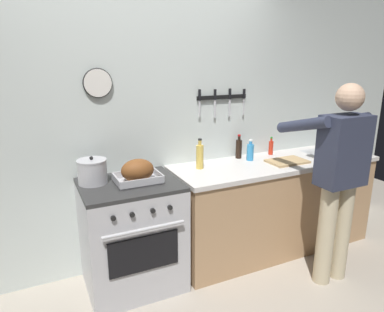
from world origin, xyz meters
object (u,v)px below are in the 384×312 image
(bottle_cooking_oil, at_px, (200,156))
(stock_pot, at_px, (92,171))
(bottle_hot_sauce, at_px, (271,147))
(stove, at_px, (132,235))
(person_cook, at_px, (339,173))
(cutting_board, at_px, (287,161))
(bottle_dish_soap, at_px, (250,152))
(roasting_pan, at_px, (138,172))
(bottle_soy_sauce, at_px, (239,148))

(bottle_cooking_oil, bearing_deg, stock_pot, 179.02)
(bottle_hot_sauce, bearing_deg, stove, -172.13)
(person_cook, height_order, stock_pot, person_cook)
(bottle_hot_sauce, bearing_deg, cutting_board, -96.81)
(person_cook, distance_m, bottle_dish_soap, 0.83)
(stove, bearing_deg, bottle_dish_soap, 5.95)
(roasting_pan, relative_size, cutting_board, 0.98)
(cutting_board, xyz_separation_m, bottle_dish_soap, (-0.27, 0.21, 0.07))
(bottle_dish_soap, height_order, bottle_cooking_oil, bottle_cooking_oil)
(bottle_hot_sauce, distance_m, bottle_soy_sauce, 0.37)
(bottle_dish_soap, distance_m, bottle_hot_sauce, 0.32)
(person_cook, distance_m, stock_pot, 1.94)
(bottle_cooking_oil, bearing_deg, cutting_board, -12.61)
(stock_pot, relative_size, bottle_hot_sauce, 1.26)
(bottle_hot_sauce, bearing_deg, stock_pot, -176.95)
(roasting_pan, bearing_deg, bottle_soy_sauce, 13.11)
(roasting_pan, xyz_separation_m, bottle_dish_soap, (1.15, 0.14, -0.00))
(stove, distance_m, roasting_pan, 0.54)
(stove, distance_m, person_cook, 1.74)
(person_cook, bearing_deg, roasting_pan, 65.57)
(stove, xyz_separation_m, stock_pot, (-0.26, 0.12, 0.54))
(bottle_hot_sauce, xyz_separation_m, bottle_cooking_oil, (-0.86, -0.11, 0.04))
(person_cook, xyz_separation_m, bottle_dish_soap, (-0.33, 0.76, 0.03))
(stock_pot, height_order, bottle_soy_sauce, bottle_soy_sauce)
(stock_pot, height_order, bottle_dish_soap, stock_pot)
(bottle_dish_soap, relative_size, bottle_cooking_oil, 0.75)
(stove, bearing_deg, bottle_hot_sauce, 7.87)
(stove, xyz_separation_m, roasting_pan, (0.06, -0.02, 0.54))
(stock_pot, bearing_deg, roasting_pan, -22.22)
(bottle_hot_sauce, relative_size, bottle_cooking_oil, 0.67)
(stock_pot, height_order, cutting_board, stock_pot)
(bottle_cooking_oil, bearing_deg, bottle_hot_sauce, 7.35)
(stove, relative_size, cutting_board, 2.50)
(bottle_dish_soap, bearing_deg, roasting_pan, -172.94)
(roasting_pan, xyz_separation_m, stock_pot, (-0.32, 0.13, 0.01))
(stove, relative_size, bottle_soy_sauce, 3.88)
(roasting_pan, bearing_deg, cutting_board, -2.76)
(bottle_soy_sauce, xyz_separation_m, bottle_cooking_oil, (-0.49, -0.14, 0.02))
(stock_pot, xyz_separation_m, bottle_soy_sauce, (1.41, 0.12, 0.00))
(cutting_board, bearing_deg, bottle_cooking_oil, 167.39)
(stock_pot, height_order, bottle_cooking_oil, bottle_cooking_oil)
(bottle_hot_sauce, bearing_deg, roasting_pan, -171.17)
(stock_pot, relative_size, bottle_soy_sauce, 0.98)
(stock_pot, relative_size, bottle_cooking_oil, 0.84)
(person_cook, distance_m, cutting_board, 0.55)
(stove, distance_m, bottle_dish_soap, 1.33)
(cutting_board, xyz_separation_m, bottle_hot_sauce, (0.04, 0.29, 0.06))
(person_cook, height_order, bottle_cooking_oil, person_cook)
(stove, distance_m, cutting_board, 1.55)
(stove, bearing_deg, stock_pot, 155.79)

